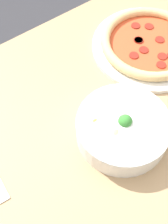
{
  "coord_description": "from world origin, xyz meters",
  "views": [
    {
      "loc": [
        0.34,
        0.27,
        1.4
      ],
      "look_at": [
        0.1,
        -0.05,
        0.77
      ],
      "focal_mm": 50.0,
      "sensor_mm": 36.0,
      "label": 1
    }
  ],
  "objects": [
    {
      "name": "pizza",
      "position": [
        -0.19,
        -0.13,
        0.76
      ],
      "size": [
        0.32,
        0.32,
        0.04
      ],
      "color": "white",
      "rests_on": "dining_table"
    },
    {
      "name": "dining_table",
      "position": [
        0.0,
        0.0,
        0.63
      ],
      "size": [
        1.09,
        0.79,
        0.75
      ],
      "color": "tan",
      "rests_on": "ground_plane"
    },
    {
      "name": "ground_plane",
      "position": [
        0.0,
        0.0,
        0.0
      ],
      "size": [
        8.0,
        8.0,
        0.0
      ],
      "primitive_type": "plane",
      "color": "#333338"
    },
    {
      "name": "bowl",
      "position": [
        0.06,
        0.04,
        0.78
      ],
      "size": [
        0.22,
        0.22,
        0.08
      ],
      "color": "white",
      "rests_on": "dining_table"
    }
  ]
}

